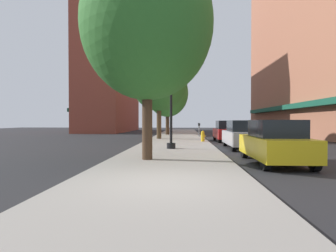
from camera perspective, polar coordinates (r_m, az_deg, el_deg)
ground_plane at (r=25.16m, az=11.08°, el=-2.71°), size 90.00×90.00×0.00m
sidewalk_slab at (r=25.92m, az=1.98°, el=-2.45°), size 4.80×50.00×0.12m
building_far_background at (r=46.20m, az=-11.58°, el=11.83°), size 6.80×18.00×20.68m
lamppost at (r=15.40m, az=0.63°, el=6.91°), size 0.48×0.48×5.90m
fire_hydrant at (r=20.90m, az=7.06°, el=-2.02°), size 0.33×0.26×0.79m
parking_meter_near at (r=28.44m, az=6.22°, el=-0.36°), size 0.14×0.09×1.31m
parking_meter_far at (r=26.99m, az=6.38°, el=-0.43°), size 0.14×0.09×1.31m
tree_near at (r=11.63m, az=-4.25°, el=19.81°), size 5.12×5.12×8.21m
tree_mid at (r=31.70m, az=-0.11°, el=6.68°), size 4.65×4.65×7.33m
tree_far at (r=24.30m, az=-1.84°, el=9.75°), size 4.96×4.96×8.06m
car_yellow at (r=11.39m, az=20.78°, el=-3.14°), size 1.80×4.30×1.66m
car_silver at (r=17.05m, az=14.84°, el=-1.75°), size 1.80×4.30×1.66m
car_red at (r=23.02m, az=11.81°, el=-1.04°), size 1.80×4.30×1.66m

